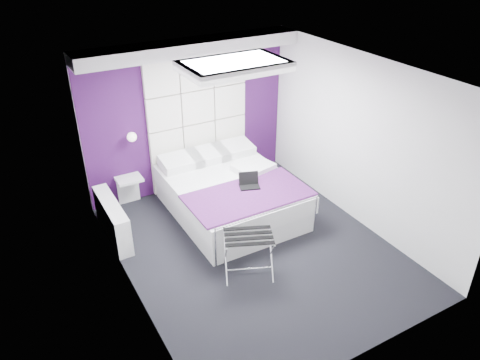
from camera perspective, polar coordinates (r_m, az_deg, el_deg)
The scene contains 15 objects.
floor at distance 6.89m, azimuth 1.84°, elevation -8.32°, with size 4.40×4.40×0.00m, color black.
ceiling at distance 5.69m, azimuth 2.26°, elevation 12.90°, with size 4.40×4.40×0.00m, color white.
wall_back at distance 7.97m, azimuth -6.31°, elevation 7.74°, with size 3.60×3.60×0.00m, color white.
wall_left at distance 5.58m, azimuth -13.98°, elevation -3.06°, with size 4.40×4.40×0.00m, color white.
wall_right at distance 7.20m, azimuth 14.39°, elevation 4.56°, with size 4.40×4.40×0.00m, color white.
accent_wall at distance 7.96m, azimuth -6.28°, elevation 7.72°, with size 3.58×0.02×2.58m, color #380F44.
soffit at distance 7.39m, azimuth -6.01°, elevation 15.81°, with size 3.58×0.50×0.20m, color white.
headboard at distance 8.02m, azimuth -5.10°, elevation 6.95°, with size 1.80×0.08×2.30m, color white, non-canonical shape.
skylight at distance 6.20m, azimuth -0.74°, elevation 13.83°, with size 1.36×0.86×0.12m, color white, non-canonical shape.
wall_lamp at distance 7.56m, azimuth -13.15°, elevation 5.24°, with size 0.15×0.15×0.15m, color white.
radiator at distance 7.20m, azimuth -15.28°, elevation -4.70°, with size 0.22×1.20×0.60m, color white.
bed at distance 7.51m, azimuth -1.20°, elevation -1.77°, with size 1.84×2.23×0.77m.
nightstand at distance 7.81m, azimuth -13.37°, elevation 0.09°, with size 0.41×0.32×0.05m, color white.
luggage_rack at distance 6.27m, azimuth 1.03°, elevation -9.07°, with size 0.63×0.47×0.62m.
laptop at distance 7.12m, azimuth 1.00°, elevation -0.35°, with size 0.30×0.22×0.22m.
Camera 1 is at (-2.89, -4.64, 4.20)m, focal length 35.00 mm.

